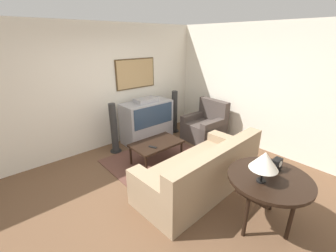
% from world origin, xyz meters
% --- Properties ---
extents(ground_plane, '(12.00, 12.00, 0.00)m').
position_xyz_m(ground_plane, '(0.00, 0.00, 0.00)').
color(ground_plane, brown).
extents(wall_back, '(12.00, 0.10, 2.70)m').
position_xyz_m(wall_back, '(0.01, 2.13, 1.35)').
color(wall_back, silver).
rests_on(wall_back, ground_plane).
extents(wall_right, '(0.06, 12.00, 2.70)m').
position_xyz_m(wall_right, '(2.63, 0.00, 1.35)').
color(wall_right, silver).
rests_on(wall_right, ground_plane).
extents(area_rug, '(1.95, 1.85, 0.01)m').
position_xyz_m(area_rug, '(0.48, 0.61, 0.01)').
color(area_rug, brown).
rests_on(area_rug, ground_plane).
extents(tv, '(1.20, 0.58, 1.07)m').
position_xyz_m(tv, '(0.91, 1.69, 0.51)').
color(tv, '#9E9EA3').
rests_on(tv, ground_plane).
extents(couch, '(2.24, 1.07, 0.88)m').
position_xyz_m(couch, '(0.43, -0.47, 0.31)').
color(couch, '#9E8466').
rests_on(couch, ground_plane).
extents(armchair, '(0.87, 0.86, 0.96)m').
position_xyz_m(armchair, '(2.04, 0.82, 0.31)').
color(armchair, '#473D38').
rests_on(armchair, ground_plane).
extents(coffee_table, '(1.00, 0.62, 0.44)m').
position_xyz_m(coffee_table, '(0.42, 0.71, 0.40)').
color(coffee_table, black).
rests_on(coffee_table, ground_plane).
extents(console_table, '(1.03, 1.03, 0.75)m').
position_xyz_m(console_table, '(0.48, -1.53, 0.69)').
color(console_table, black).
rests_on(console_table, ground_plane).
extents(table_lamp, '(0.34, 0.34, 0.40)m').
position_xyz_m(table_lamp, '(0.31, -1.50, 1.04)').
color(table_lamp, black).
rests_on(table_lamp, console_table).
extents(mantel_clock, '(0.16, 0.10, 0.17)m').
position_xyz_m(mantel_clock, '(0.69, -1.50, 0.84)').
color(mantel_clock, black).
rests_on(mantel_clock, console_table).
extents(remote, '(0.10, 0.16, 0.02)m').
position_xyz_m(remote, '(0.23, 0.59, 0.45)').
color(remote, black).
rests_on(remote, coffee_table).
extents(speaker_tower_left, '(0.25, 0.25, 1.11)m').
position_xyz_m(speaker_tower_left, '(0.02, 1.68, 0.53)').
color(speaker_tower_left, black).
rests_on(speaker_tower_left, ground_plane).
extents(speaker_tower_right, '(0.25, 0.25, 1.11)m').
position_xyz_m(speaker_tower_right, '(1.80, 1.68, 0.53)').
color(speaker_tower_right, black).
rests_on(speaker_tower_right, ground_plane).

